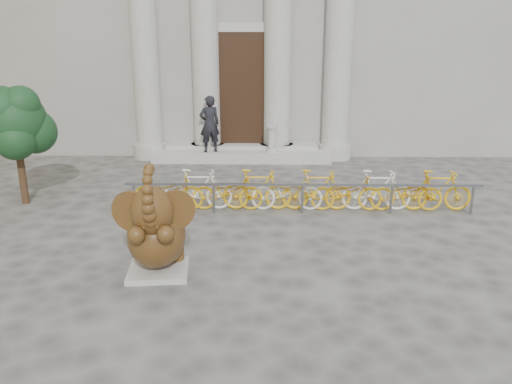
{
  "coord_description": "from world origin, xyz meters",
  "views": [
    {
      "loc": [
        0.81,
        -7.27,
        3.9
      ],
      "look_at": [
        0.63,
        2.0,
        1.1
      ],
      "focal_mm": 35.0,
      "sensor_mm": 36.0,
      "label": 1
    }
  ],
  "objects_px": {
    "elephant_statue": "(156,234)",
    "pedestrian": "(210,124)",
    "bike_rack": "(301,190)",
    "tree": "(16,123)"
  },
  "relations": [
    {
      "from": "elephant_statue",
      "to": "pedestrian",
      "type": "relative_size",
      "value": 1.1
    },
    {
      "from": "bike_rack",
      "to": "pedestrian",
      "type": "relative_size",
      "value": 4.47
    },
    {
      "from": "bike_rack",
      "to": "tree",
      "type": "height_order",
      "value": "tree"
    },
    {
      "from": "tree",
      "to": "pedestrian",
      "type": "bearing_deg",
      "value": 47.49
    },
    {
      "from": "elephant_statue",
      "to": "bike_rack",
      "type": "bearing_deg",
      "value": 46.83
    },
    {
      "from": "elephant_statue",
      "to": "bike_rack",
      "type": "distance_m",
      "value": 4.47
    },
    {
      "from": "tree",
      "to": "pedestrian",
      "type": "relative_size",
      "value": 1.57
    },
    {
      "from": "bike_rack",
      "to": "pedestrian",
      "type": "height_order",
      "value": "pedestrian"
    },
    {
      "from": "elephant_statue",
      "to": "pedestrian",
      "type": "bearing_deg",
      "value": 84.27
    },
    {
      "from": "elephant_statue",
      "to": "tree",
      "type": "xyz_separation_m",
      "value": [
        -4.14,
        3.91,
        1.29
      ]
    }
  ]
}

